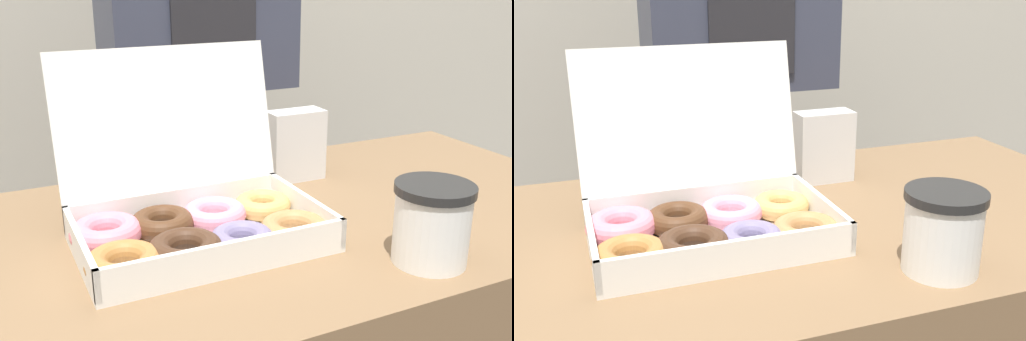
# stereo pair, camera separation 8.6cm
# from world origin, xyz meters

# --- Properties ---
(donut_box) EXTENTS (0.39, 0.29, 0.26)m
(donut_box) POSITION_xyz_m (-0.16, -0.03, 0.76)
(donut_box) COLOR white
(donut_box) RESTS_ON table
(coffee_cup) EXTENTS (0.11, 0.11, 0.11)m
(coffee_cup) POSITION_xyz_m (0.10, -0.22, 0.78)
(coffee_cup) COLOR white
(coffee_cup) RESTS_ON table
(napkin_holder) EXTENTS (0.11, 0.05, 0.13)m
(napkin_holder) POSITION_xyz_m (0.11, 0.15, 0.79)
(napkin_holder) COLOR silver
(napkin_holder) RESTS_ON table
(person_customer) EXTENTS (0.42, 0.24, 1.63)m
(person_customer) POSITION_xyz_m (0.06, 0.52, 0.90)
(person_customer) COLOR #4C4742
(person_customer) RESTS_ON ground_plane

